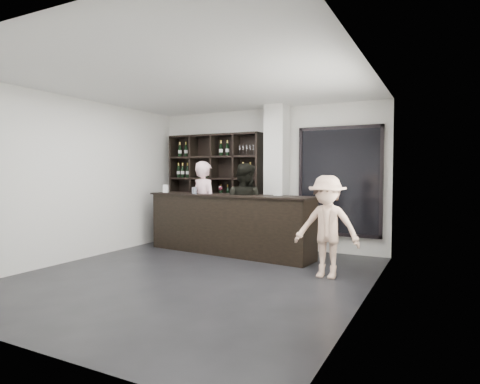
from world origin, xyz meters
The scene contains 12 objects.
floor centered at (0.00, 0.00, -0.01)m, with size 5.00×5.50×0.01m, color black.
wine_shelf centered at (-1.15, 2.57, 1.20)m, with size 2.20×0.35×2.40m, color black, non-canonical shape.
structural_column centered at (0.35, 2.47, 1.45)m, with size 0.40×0.40×2.90m, color silver.
glass_panel centered at (1.55, 2.69, 1.40)m, with size 1.60×0.08×2.10m.
tasting_counter centered at (-0.35, 1.75, 0.58)m, with size 3.48×0.72×1.15m.
taster_pink centered at (-0.96, 1.85, 0.90)m, with size 0.65×0.43×1.80m, color #FFCAD1.
taster_black centered at (-0.09, 1.90, 0.87)m, with size 0.85×0.66×1.75m, color black.
customer centered at (1.80, 0.89, 0.76)m, with size 0.99×0.57×1.53m, color tan.
wine_glass centered at (-0.50, 1.70, 1.24)m, with size 0.08×0.08×0.19m, color white, non-canonical shape.
spit_cup centered at (-1.07, 1.64, 1.21)m, with size 0.10×0.10×0.13m, color #ABB8CF.
napkin_stack centered at (0.64, 1.82, 1.16)m, with size 0.13×0.13×0.02m, color white.
card_stand centered at (-1.86, 1.76, 1.23)m, with size 0.11×0.06×0.17m, color white.
Camera 1 is at (3.37, -4.98, 1.57)m, focal length 30.00 mm.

